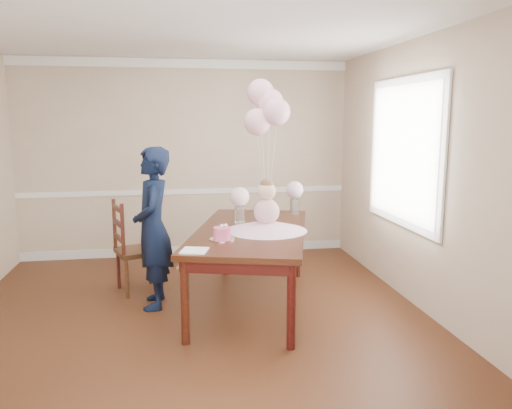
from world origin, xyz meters
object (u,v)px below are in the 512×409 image
Objects in this scene: dining_table_top at (251,231)px; dining_chair_seat at (138,251)px; woman at (153,228)px; birthday_cake at (222,233)px.

dining_chair_seat is (-1.17, 0.62, -0.32)m from dining_table_top.
dining_table_top is 1.31× the size of woman.
woman is (0.19, -0.49, 0.36)m from dining_chair_seat.
dining_table_top is 0.99m from woman.
birthday_cake reaches higher than dining_table_top.
dining_chair_seat is 0.64m from woman.
dining_chair_seat is (-0.84, 1.02, -0.41)m from birthday_cake.
woman reaches higher than dining_table_top.
woman is at bearing -171.60° from dining_table_top.
dining_table_top reaches higher than dining_chair_seat.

